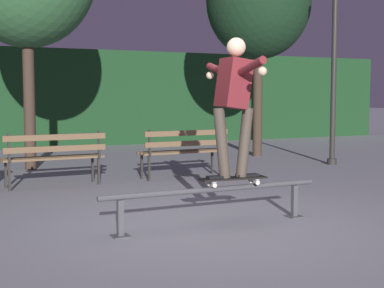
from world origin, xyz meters
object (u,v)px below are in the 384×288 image
skateboarder (234,95)px  tree_far_right (259,2)px  park_bench_left_center (184,148)px  skateboard (233,179)px  grind_rail (214,196)px  lamp_post_right (334,45)px  park_bench_leftmost (54,153)px

skateboarder → tree_far_right: 7.64m
park_bench_left_center → skateboard: bearing=-106.6°
park_bench_left_center → grind_rail: bearing=-110.2°
skateboarder → lamp_post_right: 6.18m
tree_far_right → lamp_post_right: 2.45m
skateboard → lamp_post_right: bearing=39.9°
park_bench_leftmost → tree_far_right: (5.40, 2.53, 3.09)m
grind_rail → skateboarder: (0.25, -0.00, 1.11)m
skateboarder → tree_far_right: tree_far_right is taller
tree_far_right → skateboard: bearing=-124.7°
park_bench_leftmost → lamp_post_right: size_ratio=0.41×
skateboard → lamp_post_right: (4.68, 3.91, 1.97)m
grind_rail → park_bench_leftmost: park_bench_leftmost is taller
park_bench_left_center → lamp_post_right: bearing=6.5°
skateboard → skateboarder: 0.94m
skateboarder → park_bench_left_center: (1.04, 3.50, -0.91)m
grind_rail → tree_far_right: 8.16m
skateboarder → lamp_post_right: lamp_post_right is taller
skateboarder → lamp_post_right: bearing=39.9°
grind_rail → skateboarder: skateboarder is taller
skateboarder → park_bench_left_center: 3.76m
skateboard → lamp_post_right: lamp_post_right is taller
skateboard → skateboarder: bearing=-4.5°
grind_rail → lamp_post_right: 6.64m
park_bench_left_center → skateboarder: bearing=-106.6°
skateboarder → park_bench_leftmost: size_ratio=0.97×
grind_rail → park_bench_leftmost: size_ratio=1.65×
skateboarder → tree_far_right: bearing=55.3°
skateboard → park_bench_left_center: 3.65m
grind_rail → park_bench_left_center: size_ratio=1.65×
skateboard → tree_far_right: (4.17, 6.02, 3.11)m
park_bench_leftmost → skateboard: bearing=-70.6°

